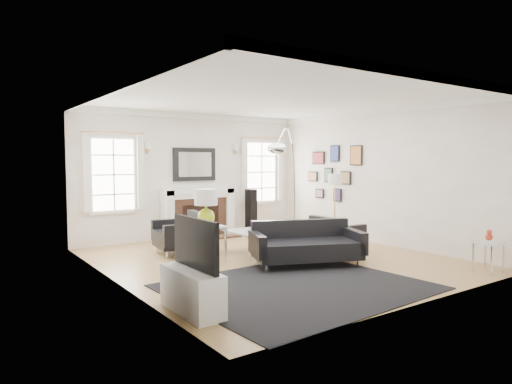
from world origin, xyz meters
TOP-DOWN VIEW (x-y plane):
  - floor at (0.00, 0.00)m, footprint 6.00×6.00m
  - back_wall at (0.00, 3.00)m, footprint 5.50×0.04m
  - front_wall at (0.00, -3.00)m, footprint 5.50×0.04m
  - left_wall at (-2.75, 0.00)m, footprint 0.04×6.00m
  - right_wall at (2.75, 0.00)m, footprint 0.04×6.00m
  - ceiling at (0.00, 0.00)m, footprint 5.50×6.00m
  - crown_molding at (0.00, 0.00)m, footprint 5.50×6.00m
  - fireplace at (0.00, 2.79)m, footprint 1.70×0.69m
  - mantel_mirror at (0.00, 2.95)m, footprint 1.05×0.07m
  - window_left at (-1.85, 2.95)m, footprint 1.24×0.15m
  - window_right at (1.85, 2.95)m, footprint 1.24×0.15m
  - gallery_wall at (2.72, 1.30)m, footprint 0.04×1.73m
  - tv_unit at (-2.44, -1.70)m, footprint 0.35×1.00m
  - area_rug at (-0.77, -1.60)m, footprint 3.44×2.92m
  - sofa at (0.22, -0.61)m, footprint 2.00×1.45m
  - armchair_left at (-1.06, 1.42)m, footprint 0.96×1.05m
  - armchair_right at (1.38, -0.12)m, footprint 0.76×0.85m
  - coffee_table at (0.08, 0.59)m, footprint 0.97×0.97m
  - side_table_left at (-1.04, 0.54)m, footprint 0.57×0.57m
  - nesting_table at (2.20, -2.65)m, footprint 0.44×0.37m
  - gourd_lamp at (-1.04, 0.54)m, footprint 0.40×0.40m
  - orange_vase at (2.20, -2.65)m, footprint 0.11×0.11m
  - arc_floor_lamp at (0.96, 0.81)m, footprint 1.74×1.61m
  - stick_floor_lamp at (2.20, 0.71)m, footprint 0.29×0.29m
  - speaker_tower at (1.34, 2.65)m, footprint 0.23×0.23m

SIDE VIEW (x-z plane):
  - floor at x=0.00m, z-range 0.00..0.00m
  - area_rug at x=-0.77m, z-range 0.00..0.01m
  - armchair_right at x=1.38m, z-range 0.03..0.60m
  - sofa at x=0.22m, z-range 0.03..0.62m
  - tv_unit at x=-2.44m, z-range -0.22..0.87m
  - armchair_left at x=-1.06m, z-range 0.04..0.67m
  - nesting_table at x=2.20m, z-range 0.13..0.61m
  - coffee_table at x=0.08m, z-range 0.18..0.61m
  - side_table_left at x=-1.04m, z-range 0.20..0.82m
  - speaker_tower at x=1.34m, z-range 0.00..1.05m
  - fireplace at x=0.00m, z-range -0.01..1.10m
  - orange_vase at x=2.20m, z-range 0.49..0.66m
  - gourd_lamp at x=-1.04m, z-range 0.67..1.30m
  - stick_floor_lamp at x=2.20m, z-range 0.53..1.99m
  - arc_floor_lamp at x=0.96m, z-range 0.10..2.57m
  - back_wall at x=0.00m, z-range 0.00..2.80m
  - front_wall at x=0.00m, z-range 0.00..2.80m
  - left_wall at x=-2.75m, z-range 0.00..2.80m
  - right_wall at x=2.75m, z-range 0.00..2.80m
  - window_left at x=-1.85m, z-range 0.65..2.27m
  - window_right at x=1.85m, z-range 0.65..2.27m
  - gallery_wall at x=2.72m, z-range 0.89..2.18m
  - mantel_mirror at x=0.00m, z-range 1.27..2.02m
  - crown_molding at x=0.00m, z-range 2.68..2.80m
  - ceiling at x=0.00m, z-range 2.79..2.81m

